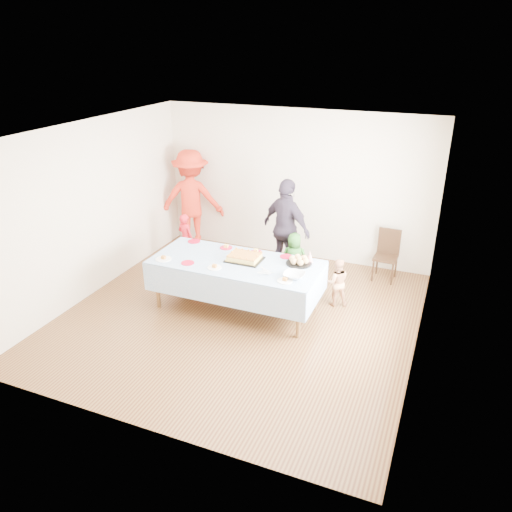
% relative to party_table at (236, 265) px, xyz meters
% --- Properties ---
extents(ground, '(5.00, 5.00, 0.00)m').
position_rel_party_table_xyz_m(ground, '(0.15, -0.21, -0.72)').
color(ground, '#472514').
rests_on(ground, ground).
extents(room_walls, '(5.04, 5.04, 2.72)m').
position_rel_party_table_xyz_m(room_walls, '(0.20, -0.20, 1.05)').
color(room_walls, beige).
rests_on(room_walls, ground).
extents(party_table, '(2.50, 1.10, 0.78)m').
position_rel_party_table_xyz_m(party_table, '(0.00, 0.00, 0.00)').
color(party_table, brown).
rests_on(party_table, ground).
extents(birthday_cake, '(0.52, 0.40, 0.09)m').
position_rel_party_table_xyz_m(birthday_cake, '(0.10, 0.10, 0.10)').
color(birthday_cake, black).
rests_on(birthday_cake, party_table).
extents(rolls_tray, '(0.38, 0.38, 0.11)m').
position_rel_party_table_xyz_m(rolls_tray, '(0.88, 0.28, 0.10)').
color(rolls_tray, black).
rests_on(rolls_tray, party_table).
extents(punch_bowl, '(0.30, 0.30, 0.07)m').
position_rel_party_table_xyz_m(punch_bowl, '(0.96, -0.18, 0.09)').
color(punch_bowl, silver).
rests_on(punch_bowl, party_table).
extents(party_hat, '(0.10, 0.10, 0.17)m').
position_rel_party_table_xyz_m(party_hat, '(1.01, 0.40, 0.14)').
color(party_hat, silver).
rests_on(party_hat, party_table).
extents(fork_pile, '(0.24, 0.18, 0.07)m').
position_rel_party_table_xyz_m(fork_pile, '(0.54, -0.23, 0.09)').
color(fork_pile, white).
rests_on(fork_pile, party_table).
extents(plate_red_far_a, '(0.20, 0.20, 0.01)m').
position_rel_party_table_xyz_m(plate_red_far_a, '(-0.94, 0.45, 0.06)').
color(plate_red_far_a, red).
rests_on(plate_red_far_a, party_table).
extents(plate_red_far_b, '(0.20, 0.20, 0.01)m').
position_rel_party_table_xyz_m(plate_red_far_b, '(-0.35, 0.41, 0.06)').
color(plate_red_far_b, red).
rests_on(plate_red_far_b, party_table).
extents(plate_red_far_c, '(0.19, 0.19, 0.01)m').
position_rel_party_table_xyz_m(plate_red_far_c, '(0.15, 0.42, 0.06)').
color(plate_red_far_c, red).
rests_on(plate_red_far_c, party_table).
extents(plate_red_far_d, '(0.19, 0.19, 0.01)m').
position_rel_party_table_xyz_m(plate_red_far_d, '(0.63, 0.44, 0.06)').
color(plate_red_far_d, red).
rests_on(plate_red_far_d, party_table).
extents(plate_red_near, '(0.19, 0.19, 0.01)m').
position_rel_party_table_xyz_m(plate_red_near, '(-0.62, -0.32, 0.06)').
color(plate_red_near, red).
rests_on(plate_red_near, party_table).
extents(plate_white_left, '(0.24, 0.24, 0.01)m').
position_rel_party_table_xyz_m(plate_white_left, '(-1.02, -0.34, 0.06)').
color(plate_white_left, white).
rests_on(plate_white_left, party_table).
extents(plate_white_mid, '(0.20, 0.20, 0.01)m').
position_rel_party_table_xyz_m(plate_white_mid, '(-0.19, -0.32, 0.06)').
color(plate_white_mid, white).
rests_on(plate_white_mid, party_table).
extents(plate_white_right, '(0.21, 0.21, 0.01)m').
position_rel_party_table_xyz_m(plate_white_right, '(0.88, -0.33, 0.06)').
color(plate_white_right, white).
rests_on(plate_white_right, party_table).
extents(dining_chair, '(0.39, 0.39, 0.86)m').
position_rel_party_table_xyz_m(dining_chair, '(1.92, 1.93, -0.24)').
color(dining_chair, black).
rests_on(dining_chair, ground).
extents(toddler_left, '(0.39, 0.31, 0.93)m').
position_rel_party_table_xyz_m(toddler_left, '(-1.54, 1.20, -0.26)').
color(toddler_left, red).
rests_on(toddler_left, ground).
extents(toddler_mid, '(0.50, 0.40, 0.90)m').
position_rel_party_table_xyz_m(toddler_mid, '(0.54, 1.11, -0.28)').
color(toddler_mid, '#286521').
rests_on(toddler_mid, ground).
extents(toddler_right, '(0.45, 0.41, 0.76)m').
position_rel_party_table_xyz_m(toddler_right, '(1.37, 0.69, -0.34)').
color(toddler_right, tan).
rests_on(toddler_right, ground).
extents(adult_left, '(1.37, 1.04, 1.89)m').
position_rel_party_table_xyz_m(adult_left, '(-1.84, 1.99, 0.22)').
color(adult_left, red).
rests_on(adult_left, ground).
extents(adult_right, '(1.08, 0.79, 1.70)m').
position_rel_party_table_xyz_m(adult_right, '(0.30, 1.40, 0.13)').
color(adult_right, '#362C3C').
rests_on(adult_right, ground).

